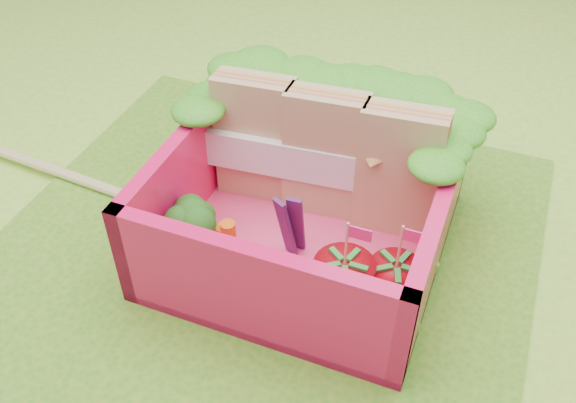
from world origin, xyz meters
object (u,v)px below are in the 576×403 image
(chopsticks, at_px, (83,180))
(strawberry_left, at_px, (343,285))
(bento_box, at_px, (307,203))
(broccoli, at_px, (195,220))
(strawberry_right, at_px, (394,284))
(sandwich_stack, at_px, (326,155))

(chopsticks, bearing_deg, strawberry_left, -11.67)
(bento_box, relative_size, strawberry_left, 2.56)
(broccoli, relative_size, strawberry_right, 0.69)
(broccoli, xyz_separation_m, chopsticks, (-0.86, 0.25, -0.22))
(sandwich_stack, height_order, broccoli, sandwich_stack)
(strawberry_right, bearing_deg, strawberry_left, -154.80)
(strawberry_left, bearing_deg, strawberry_right, 25.20)
(broccoli, xyz_separation_m, strawberry_left, (0.76, -0.08, -0.05))
(bento_box, xyz_separation_m, strawberry_right, (0.50, -0.26, -0.10))
(sandwich_stack, bearing_deg, bento_box, -91.06)
(sandwich_stack, xyz_separation_m, chopsticks, (-1.32, -0.26, -0.36))
(strawberry_right, xyz_separation_m, chopsticks, (-1.82, 0.24, -0.15))
(bento_box, height_order, strawberry_right, bento_box)
(sandwich_stack, height_order, chopsticks, sandwich_stack)
(sandwich_stack, distance_m, strawberry_left, 0.69)
(broccoli, bearing_deg, bento_box, 30.62)
(sandwich_stack, distance_m, broccoli, 0.71)
(bento_box, height_order, broccoli, bento_box)
(broccoli, bearing_deg, strawberry_right, 0.80)
(bento_box, distance_m, strawberry_left, 0.47)
(bento_box, xyz_separation_m, sandwich_stack, (0.00, 0.24, 0.11))
(bento_box, height_order, sandwich_stack, sandwich_stack)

